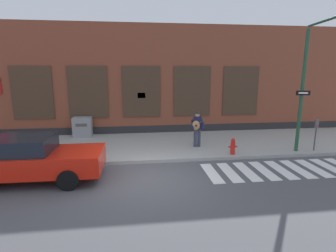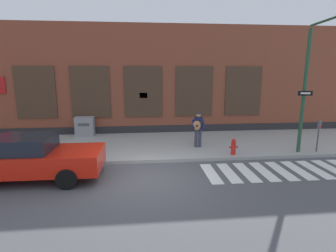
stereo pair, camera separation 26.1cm
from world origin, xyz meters
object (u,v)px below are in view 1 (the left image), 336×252
at_px(utility_box, 83,127).
at_px(fire_hydrant, 233,146).
at_px(red_car, 31,159).
at_px(traffic_light, 317,66).
at_px(parking_meter, 316,130).
at_px(busker, 197,127).

distance_m(utility_box, fire_hydrant, 8.10).
distance_m(red_car, utility_box, 5.62).
bearing_deg(utility_box, red_car, -96.38).
height_order(traffic_light, parking_meter, traffic_light).
xyz_separation_m(parking_meter, utility_box, (-10.84, 4.01, -0.41)).
bearing_deg(busker, traffic_light, -27.66).
bearing_deg(red_car, fire_hydrant, 11.33).
relative_size(parking_meter, utility_box, 1.35).
height_order(red_car, traffic_light, traffic_light).
distance_m(parking_meter, fire_hydrant, 3.88).
height_order(busker, utility_box, busker).
bearing_deg(traffic_light, red_car, -176.47).
bearing_deg(traffic_light, utility_box, 153.44).
bearing_deg(parking_meter, traffic_light, -136.22).
height_order(parking_meter, fire_hydrant, parking_meter).
height_order(busker, parking_meter, busker).
xyz_separation_m(traffic_light, fire_hydrant, (-2.87, 0.88, -3.36)).
xyz_separation_m(red_car, fire_hydrant, (7.63, 1.53, -0.28)).
xyz_separation_m(traffic_light, utility_box, (-9.87, 4.94, -3.17)).
xyz_separation_m(busker, traffic_light, (4.14, -2.17, 2.74)).
xyz_separation_m(parking_meter, fire_hydrant, (-3.83, -0.05, -0.60)).
xyz_separation_m(busker, fire_hydrant, (1.27, -1.29, -0.61)).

